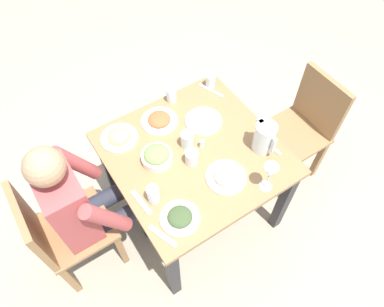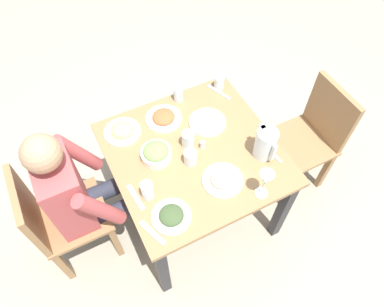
{
  "view_description": "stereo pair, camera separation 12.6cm",
  "coord_description": "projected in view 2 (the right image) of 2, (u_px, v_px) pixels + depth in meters",
  "views": [
    {
      "loc": [
        0.99,
        -0.66,
        2.4
      ],
      "look_at": [
        -0.0,
        -0.01,
        0.7
      ],
      "focal_mm": 33.47,
      "sensor_mm": 36.0,
      "label": 1
    },
    {
      "loc": [
        1.05,
        -0.55,
        2.4
      ],
      "look_at": [
        -0.0,
        -0.01,
        0.7
      ],
      "focal_mm": 33.47,
      "sensor_mm": 36.0,
      "label": 2
    }
  ],
  "objects": [
    {
      "name": "ground_plane",
      "position": [
        194.0,
        208.0,
        2.65
      ],
      "size": [
        8.0,
        8.0,
        0.0
      ],
      "primitive_type": "plane",
      "color": "#9E937F"
    },
    {
      "name": "dining_table",
      "position": [
        194.0,
        163.0,
        2.15
      ],
      "size": [
        0.94,
        0.94,
        0.72
      ],
      "color": "#997047",
      "rests_on": "ground_plane"
    },
    {
      "name": "chair_near",
      "position": [
        56.0,
        218.0,
        2.08
      ],
      "size": [
        0.4,
        0.4,
        0.86
      ],
      "color": "#997047",
      "rests_on": "ground_plane"
    },
    {
      "name": "chair_far",
      "position": [
        312.0,
        134.0,
        2.43
      ],
      "size": [
        0.4,
        0.4,
        0.86
      ],
      "color": "#997047",
      "rests_on": "ground_plane"
    },
    {
      "name": "diner_near",
      "position": [
        84.0,
        191.0,
        2.01
      ],
      "size": [
        0.48,
        0.53,
        1.16
      ],
      "color": "#B24C4C",
      "rests_on": "ground_plane"
    },
    {
      "name": "water_pitcher",
      "position": [
        265.0,
        144.0,
        1.97
      ],
      "size": [
        0.16,
        0.12,
        0.19
      ],
      "color": "silver",
      "rests_on": "dining_table"
    },
    {
      "name": "salad_bowl",
      "position": [
        156.0,
        153.0,
        2.0
      ],
      "size": [
        0.18,
        0.18,
        0.09
      ],
      "color": "white",
      "rests_on": "dining_table"
    },
    {
      "name": "plate_beans",
      "position": [
        223.0,
        179.0,
        1.93
      ],
      "size": [
        0.23,
        0.23,
        0.05
      ],
      "color": "white",
      "rests_on": "dining_table"
    },
    {
      "name": "plate_yoghurt",
      "position": [
        208.0,
        121.0,
        2.17
      ],
      "size": [
        0.23,
        0.23,
        0.05
      ],
      "color": "white",
      "rests_on": "dining_table"
    },
    {
      "name": "plate_rice_curry",
      "position": [
        164.0,
        118.0,
        2.18
      ],
      "size": [
        0.22,
        0.22,
        0.05
      ],
      "color": "white",
      "rests_on": "dining_table"
    },
    {
      "name": "plate_fries",
      "position": [
        122.0,
        131.0,
        2.12
      ],
      "size": [
        0.22,
        0.22,
        0.06
      ],
      "color": "white",
      "rests_on": "dining_table"
    },
    {
      "name": "plate_dolmas",
      "position": [
        171.0,
        216.0,
        1.81
      ],
      "size": [
        0.21,
        0.21,
        0.05
      ],
      "color": "white",
      "rests_on": "dining_table"
    },
    {
      "name": "water_glass_near_left",
      "position": [
        219.0,
        83.0,
        2.32
      ],
      "size": [
        0.06,
        0.06,
        0.09
      ],
      "primitive_type": "cylinder",
      "color": "silver",
      "rests_on": "dining_table"
    },
    {
      "name": "water_glass_far_left",
      "position": [
        188.0,
        139.0,
        2.05
      ],
      "size": [
        0.07,
        0.07,
        0.1
      ],
      "primitive_type": "cylinder",
      "color": "silver",
      "rests_on": "dining_table"
    },
    {
      "name": "water_glass_far_right",
      "position": [
        178.0,
        94.0,
        2.25
      ],
      "size": [
        0.06,
        0.06,
        0.1
      ],
      "primitive_type": "cylinder",
      "color": "silver",
      "rests_on": "dining_table"
    },
    {
      "name": "water_glass_center",
      "position": [
        190.0,
        157.0,
        1.98
      ],
      "size": [
        0.08,
        0.08,
        0.09
      ],
      "primitive_type": "cylinder",
      "color": "silver",
      "rests_on": "dining_table"
    },
    {
      "name": "water_glass_near_right",
      "position": [
        148.0,
        190.0,
        1.85
      ],
      "size": [
        0.07,
        0.07,
        0.11
      ],
      "primitive_type": "cylinder",
      "color": "silver",
      "rests_on": "dining_table"
    },
    {
      "name": "wine_glass",
      "position": [
        266.0,
        180.0,
        1.79
      ],
      "size": [
        0.08,
        0.08,
        0.2
      ],
      "color": "silver",
      "rests_on": "dining_table"
    },
    {
      "name": "salt_shaker",
      "position": [
        203.0,
        145.0,
        2.05
      ],
      "size": [
        0.03,
        0.03,
        0.05
      ],
      "color": "white",
      "rests_on": "dining_table"
    },
    {
      "name": "fork_near",
      "position": [
        152.0,
        233.0,
        1.77
      ],
      "size": [
        0.17,
        0.08,
        0.01
      ],
      "primitive_type": "cube",
      "rotation": [
        0.0,
        0.0,
        0.36
      ],
      "color": "silver",
      "rests_on": "dining_table"
    },
    {
      "name": "knife_near",
      "position": [
        219.0,
        92.0,
        2.33
      ],
      "size": [
        0.18,
        0.08,
        0.01
      ],
      "primitive_type": "cube",
      "rotation": [
        0.0,
        0.0,
        0.37
      ],
      "color": "silver",
      "rests_on": "dining_table"
    },
    {
      "name": "fork_far",
      "position": [
        136.0,
        197.0,
        1.89
      ],
      "size": [
        0.17,
        0.04,
        0.01
      ],
      "primitive_type": "cube",
      "rotation": [
        0.0,
        0.0,
        0.09
      ],
      "color": "silver",
      "rests_on": "dining_table"
    },
    {
      "name": "knife_far",
      "position": [
        271.0,
        151.0,
        2.06
      ],
      "size": [
        0.19,
        0.03,
        0.01
      ],
      "primitive_type": "cube",
      "rotation": [
        0.0,
        0.0,
        0.07
      ],
      "color": "silver",
      "rests_on": "dining_table"
    }
  ]
}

